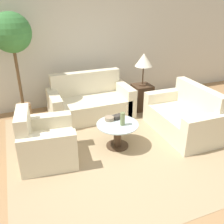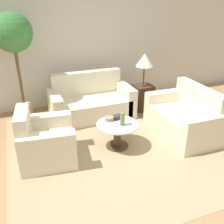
# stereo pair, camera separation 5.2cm
# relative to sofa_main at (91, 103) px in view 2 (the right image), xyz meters

# --- Properties ---
(ground_plane) EXTENTS (14.00, 14.00, 0.00)m
(ground_plane) POSITION_rel_sofa_main_xyz_m (0.01, -2.00, -0.29)
(ground_plane) COLOR #9E754C
(wall_back) EXTENTS (10.00, 0.06, 2.60)m
(wall_back) POSITION_rel_sofa_main_xyz_m (0.01, 0.84, 1.01)
(wall_back) COLOR beige
(wall_back) RESTS_ON ground_plane
(rug) EXTENTS (3.62, 3.60, 0.01)m
(rug) POSITION_rel_sofa_main_xyz_m (0.06, -1.38, -0.29)
(rug) COLOR tan
(rug) RESTS_ON ground_plane
(sofa_main) EXTENTS (1.73, 0.89, 0.91)m
(sofa_main) POSITION_rel_sofa_main_xyz_m (0.00, 0.00, 0.00)
(sofa_main) COLOR beige
(sofa_main) RESTS_ON ground_plane
(armchair) EXTENTS (0.92, 0.96, 0.87)m
(armchair) POSITION_rel_sofa_main_xyz_m (-1.16, -1.32, 0.00)
(armchair) COLOR beige
(armchair) RESTS_ON ground_plane
(loveseat) EXTENTS (0.88, 1.49, 0.89)m
(loveseat) POSITION_rel_sofa_main_xyz_m (1.45, -1.38, 0.00)
(loveseat) COLOR beige
(loveseat) RESTS_ON ground_plane
(coffee_table) EXTENTS (0.71, 0.71, 0.44)m
(coffee_table) POSITION_rel_sofa_main_xyz_m (0.06, -1.38, -0.01)
(coffee_table) COLOR #422D1E
(coffee_table) RESTS_ON ground_plane
(side_table) EXTENTS (0.40, 0.40, 0.58)m
(side_table) POSITION_rel_sofa_main_xyz_m (1.20, -0.12, -0.00)
(side_table) COLOR #422D1E
(side_table) RESTS_ON ground_plane
(table_lamp) EXTENTS (0.38, 0.38, 0.70)m
(table_lamp) POSITION_rel_sofa_main_xyz_m (1.20, -0.12, 0.84)
(table_lamp) COLOR #422D1E
(table_lamp) RESTS_ON side_table
(potted_plant) EXTENTS (0.74, 0.74, 2.15)m
(potted_plant) POSITION_rel_sofa_main_xyz_m (-1.36, 0.31, 1.36)
(potted_plant) COLOR #93704C
(potted_plant) RESTS_ON ground_plane
(vase) EXTENTS (0.08, 0.08, 0.22)m
(vase) POSITION_rel_sofa_main_xyz_m (0.12, -1.45, 0.26)
(vase) COLOR #6B7A4C
(vase) RESTS_ON coffee_table
(bowl) EXTENTS (0.16, 0.16, 0.06)m
(bowl) POSITION_rel_sofa_main_xyz_m (-0.02, -1.21, 0.18)
(bowl) COLOR gray
(bowl) RESTS_ON coffee_table
(book_stack) EXTENTS (0.19, 0.15, 0.07)m
(book_stack) POSITION_rel_sofa_main_xyz_m (0.14, -1.20, 0.18)
(book_stack) COLOR #38332D
(book_stack) RESTS_ON coffee_table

